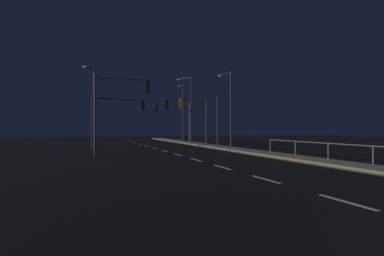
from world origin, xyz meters
name	(u,v)px	position (x,y,z in m)	size (l,w,h in m)	color
ground_plane	(193,159)	(0.00, 17.50, 0.00)	(112.00, 112.00, 0.00)	black
sidewalk_right	(278,155)	(6.44, 17.50, 0.07)	(2.02, 77.00, 0.14)	gray
lane_markings_center	(178,155)	(0.00, 21.00, 0.01)	(0.14, 50.00, 0.01)	silver
lane_edge_line	(231,152)	(5.17, 22.50, 0.01)	(0.14, 53.00, 0.01)	gold
traffic_light_near_left	(174,114)	(3.67, 34.99, 3.71)	(4.42, 0.58, 5.01)	#4C4C51
traffic_light_overhead_east	(119,99)	(-4.35, 21.11, 4.06)	(3.92, 0.49, 5.79)	#38383D
traffic_light_far_right	(200,111)	(4.21, 27.35, 3.70)	(4.15, 0.39, 5.03)	#2D3033
traffic_light_near_right	(117,111)	(-3.70, 28.88, 3.61)	(5.06, 0.39, 5.03)	#2D3033
traffic_light_mid_right	(188,111)	(3.72, 29.75, 3.79)	(4.72, 0.34, 5.12)	#38383D
street_lamp_median	(183,107)	(6.59, 40.60, 5.00)	(0.56, 2.11, 8.16)	#2D3033
street_lamp_across_street	(229,102)	(6.37, 25.39, 4.50)	(0.71, 1.87, 7.25)	#2D3033
street_lamp_corner	(93,101)	(-5.90, 28.36, 4.51)	(1.10, 1.68, 7.55)	#2D3033
street_lamp_mid_block	(189,104)	(5.86, 35.67, 5.06)	(1.54, 1.63, 8.28)	#2D3033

